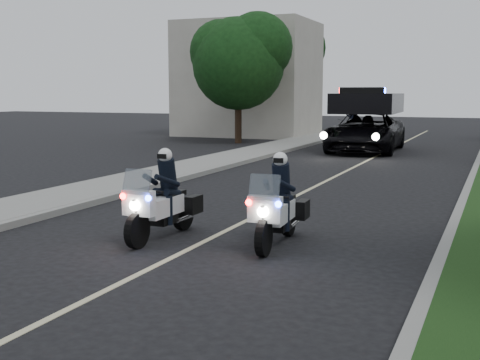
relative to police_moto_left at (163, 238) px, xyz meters
name	(u,v)px	position (x,y,z in m)	size (l,w,h in m)	color
ground	(221,233)	(0.84, 0.80, 0.00)	(120.00, 120.00, 0.00)	black
curb_right	(473,176)	(4.94, 10.80, 0.07)	(0.20, 60.00, 0.15)	gray
curb_left	(233,165)	(-3.26, 10.80, 0.07)	(0.20, 60.00, 0.15)	gray
sidewalk_left	(206,163)	(-4.36, 10.80, 0.08)	(2.00, 60.00, 0.16)	gray
building_far	(248,79)	(-9.16, 26.80, 3.50)	(8.00, 6.00, 7.00)	#A8A396
lane_marking	(344,172)	(0.84, 10.80, 0.00)	(0.12, 50.00, 0.01)	#BFB78C
police_moto_left	(163,238)	(0.00, 0.00, 0.00)	(0.69, 1.97, 1.68)	white
police_moto_right	(277,245)	(2.14, 0.35, 0.00)	(0.68, 1.95, 1.65)	silver
police_suv	(365,151)	(-0.04, 18.62, 0.00)	(2.97, 6.41, 3.12)	black
bicycle	(351,141)	(-2.04, 24.61, 0.00)	(0.57, 1.64, 0.86)	black
cyclist	(351,141)	(-2.04, 24.61, 0.00)	(0.69, 0.46, 1.93)	black
tree_left_near	(238,143)	(-7.26, 20.73, 0.00)	(4.87, 4.87, 8.12)	#143D14
tree_left_far	(278,131)	(-8.65, 31.03, 0.00)	(5.49, 5.49, 9.15)	#103510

